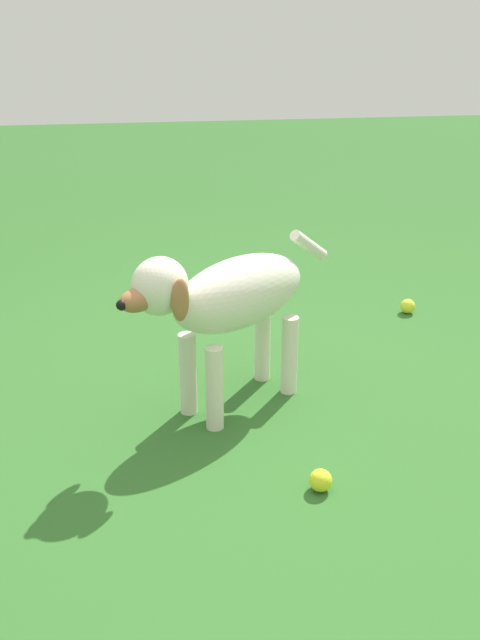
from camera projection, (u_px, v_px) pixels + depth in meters
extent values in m
plane|color=#2D6026|center=(241.00, 437.00, 2.29)|extent=(14.00, 14.00, 0.00)
ellipsoid|color=silver|center=(240.00, 293.00, 2.33)|extent=(0.48, 0.56, 0.24)
cylinder|color=silver|center=(215.00, 388.00, 2.28)|extent=(0.06, 0.06, 0.29)
cylinder|color=silver|center=(188.00, 374.00, 2.37)|extent=(0.06, 0.06, 0.29)
cylinder|color=silver|center=(289.00, 355.00, 2.50)|extent=(0.06, 0.06, 0.29)
cylinder|color=silver|center=(262.00, 343.00, 2.59)|extent=(0.06, 0.06, 0.29)
ellipsoid|color=silver|center=(160.00, 286.00, 2.09)|extent=(0.23, 0.24, 0.18)
ellipsoid|color=#9E663D|center=(138.00, 300.00, 2.04)|extent=(0.14, 0.15, 0.07)
sphere|color=black|center=(121.00, 305.00, 2.01)|extent=(0.03, 0.03, 0.03)
ellipsoid|color=#9E663D|center=(180.00, 300.00, 2.04)|extent=(0.06, 0.07, 0.13)
ellipsoid|color=#9E663D|center=(146.00, 285.00, 2.16)|extent=(0.06, 0.07, 0.13)
cylinder|color=silver|center=(309.00, 245.00, 2.50)|extent=(0.13, 0.17, 0.14)
sphere|color=yellow|center=(162.00, 288.00, 3.41)|extent=(0.07, 0.07, 0.07)
sphere|color=yellow|center=(408.00, 306.00, 3.20)|extent=(0.07, 0.07, 0.07)
sphere|color=yellow|center=(321.00, 480.00, 2.02)|extent=(0.07, 0.07, 0.07)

